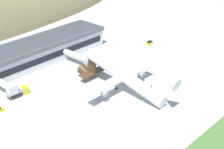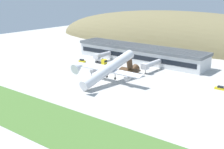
% 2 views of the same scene
% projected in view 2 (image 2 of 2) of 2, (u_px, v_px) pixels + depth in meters
% --- Properties ---
extents(ground_plane, '(353.69, 353.69, 0.00)m').
position_uv_depth(ground_plane, '(105.00, 83.00, 145.80)').
color(ground_plane, '#B7B5AF').
extents(grass_strip_foreground, '(318.32, 23.89, 0.08)m').
position_uv_depth(grass_strip_foreground, '(24.00, 112.00, 111.52)').
color(grass_strip_foreground, '#4C7533').
rests_on(grass_strip_foreground, ground_plane).
extents(hill_backdrop, '(247.91, 67.87, 51.26)m').
position_uv_depth(hill_backdrop, '(181.00, 45.00, 241.33)').
color(hill_backdrop, olive).
rests_on(hill_backdrop, ground_plane).
extents(terminal_building, '(83.53, 16.10, 9.31)m').
position_uv_depth(terminal_building, '(140.00, 53.00, 186.29)').
color(terminal_building, silver).
rests_on(terminal_building, ground_plane).
extents(jetway_0, '(3.38, 13.31, 5.43)m').
position_uv_depth(jetway_0, '(102.00, 55.00, 185.66)').
color(jetway_0, silver).
rests_on(jetway_0, ground_plane).
extents(jetway_1, '(3.38, 16.04, 5.43)m').
position_uv_depth(jetway_1, '(151.00, 64.00, 163.61)').
color(jetway_1, silver).
rests_on(jetway_1, ground_plane).
extents(cargo_airplane, '(33.84, 45.72, 15.01)m').
position_uv_depth(cargo_airplane, '(110.00, 69.00, 144.72)').
color(cargo_airplane, silver).
extents(service_car_0, '(4.50, 1.98, 1.56)m').
position_uv_depth(service_car_0, '(220.00, 88.00, 135.79)').
color(service_car_0, gold).
rests_on(service_car_0, ground_plane).
extents(service_car_1, '(4.34, 2.07, 1.63)m').
position_uv_depth(service_car_1, '(82.00, 61.00, 185.66)').
color(service_car_1, gold).
rests_on(service_car_1, ground_plane).
extents(fuel_truck, '(7.69, 2.82, 3.32)m').
position_uv_depth(fuel_truck, '(101.00, 61.00, 182.00)').
color(fuel_truck, gold).
rests_on(fuel_truck, ground_plane).
extents(traffic_cone_0, '(0.52, 0.52, 0.58)m').
position_uv_depth(traffic_cone_0, '(118.00, 73.00, 161.26)').
color(traffic_cone_0, orange).
rests_on(traffic_cone_0, ground_plane).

